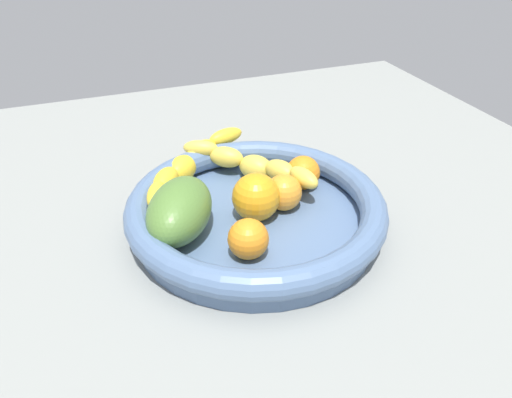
# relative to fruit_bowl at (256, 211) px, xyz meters

# --- Properties ---
(kitchen_counter) EXTENTS (1.20, 1.20, 0.03)m
(kitchen_counter) POSITION_rel_fruit_bowl_xyz_m (0.00, 0.00, -0.04)
(kitchen_counter) COLOR gray
(kitchen_counter) RESTS_ON ground
(fruit_bowl) EXTENTS (0.36, 0.36, 0.06)m
(fruit_bowl) POSITION_rel_fruit_bowl_xyz_m (0.00, 0.00, 0.00)
(fruit_bowl) COLOR slate
(fruit_bowl) RESTS_ON kitchen_counter
(banana_draped_left) EXTENTS (0.20, 0.20, 0.05)m
(banana_draped_left) POSITION_rel_fruit_bowl_xyz_m (0.13, 0.07, 0.02)
(banana_draped_left) COLOR yellow
(banana_draped_left) RESTS_ON fruit_bowl
(banana_draped_right) EXTENTS (0.20, 0.16, 0.05)m
(banana_draped_right) POSITION_rel_fruit_bowl_xyz_m (0.09, -0.03, 0.02)
(banana_draped_right) COLOR #E4C347
(banana_draped_right) RESTS_ON fruit_bowl
(orange_front) EXTENTS (0.05, 0.05, 0.05)m
(orange_front) POSITION_rel_fruit_bowl_xyz_m (0.05, -0.09, 0.02)
(orange_front) COLOR orange
(orange_front) RESTS_ON fruit_bowl
(orange_mid_left) EXTENTS (0.07, 0.07, 0.07)m
(orange_mid_left) POSITION_rel_fruit_bowl_xyz_m (-0.00, -0.00, 0.02)
(orange_mid_left) COLOR orange
(orange_mid_left) RESTS_ON fruit_bowl
(orange_mid_right) EXTENTS (0.05, 0.05, 0.05)m
(orange_mid_right) POSITION_rel_fruit_bowl_xyz_m (0.01, -0.04, 0.02)
(orange_mid_right) COLOR orange
(orange_mid_right) RESTS_ON fruit_bowl
(orange_rear) EXTENTS (0.05, 0.05, 0.05)m
(orange_rear) POSITION_rel_fruit_bowl_xyz_m (-0.08, 0.04, 0.02)
(orange_rear) COLOR orange
(orange_rear) RESTS_ON fruit_bowl
(mango_green) EXTENTS (0.15, 0.13, 0.07)m
(mango_green) POSITION_rel_fruit_bowl_xyz_m (0.00, 0.11, 0.03)
(mango_green) COLOR #527C35
(mango_green) RESTS_ON fruit_bowl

